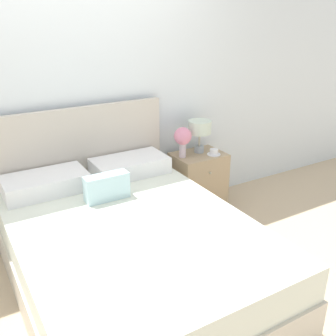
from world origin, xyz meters
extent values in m
plane|color=#CCB28E|center=(0.00, 0.00, 0.00)|extent=(12.00, 12.00, 0.00)
cube|color=white|center=(0.00, 0.07, 1.30)|extent=(8.00, 0.06, 2.60)
cube|color=beige|center=(0.00, -1.03, 0.17)|extent=(1.52, 2.06, 0.33)
cube|color=white|center=(0.00, -1.03, 0.45)|extent=(1.49, 2.02, 0.24)
cube|color=beige|center=(0.00, -0.03, 0.58)|extent=(1.55, 0.05, 1.15)
cube|color=white|center=(-0.36, -0.25, 0.64)|extent=(0.64, 0.36, 0.14)
cube|color=white|center=(0.36, -0.25, 0.64)|extent=(0.64, 0.36, 0.14)
cube|color=silver|center=(0.00, -0.62, 0.67)|extent=(0.33, 0.12, 0.20)
cube|color=tan|center=(1.12, -0.21, 0.30)|extent=(0.50, 0.37, 0.60)
sphere|color=#B2AD93|center=(1.12, -0.40, 0.46)|extent=(0.02, 0.02, 0.02)
cylinder|color=#A8B2BC|center=(1.16, -0.16, 0.63)|extent=(0.10, 0.10, 0.06)
cylinder|color=#B7B29E|center=(1.16, -0.16, 0.72)|extent=(0.02, 0.02, 0.13)
cylinder|color=silver|center=(1.16, -0.16, 0.85)|extent=(0.22, 0.22, 0.12)
cylinder|color=silver|center=(0.94, -0.19, 0.67)|extent=(0.06, 0.06, 0.15)
sphere|color=pink|center=(0.94, -0.19, 0.80)|extent=(0.17, 0.17, 0.17)
sphere|color=#609356|center=(0.98, -0.19, 0.76)|extent=(0.07, 0.07, 0.07)
cylinder|color=white|center=(1.24, -0.29, 0.60)|extent=(0.13, 0.13, 0.01)
cylinder|color=white|center=(1.24, -0.29, 0.63)|extent=(0.08, 0.08, 0.05)
camera|label=1|loc=(-0.96, -3.14, 1.91)|focal=42.00mm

